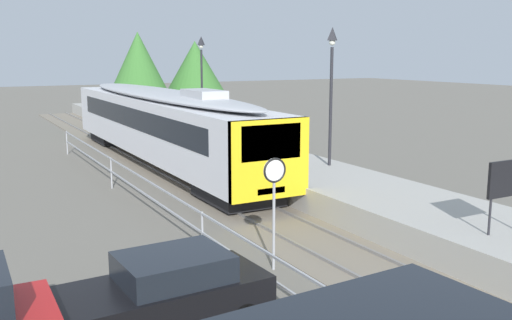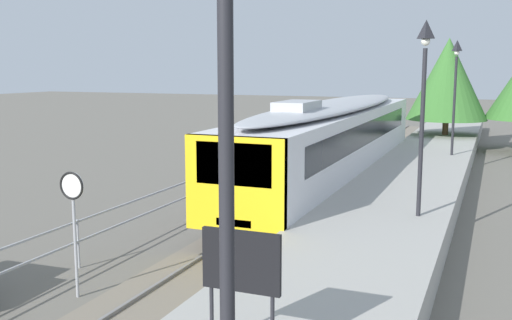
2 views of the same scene
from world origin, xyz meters
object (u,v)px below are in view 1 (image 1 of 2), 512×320
at_px(platform_lamp_far_end, 202,65).
at_px(platform_notice_board, 506,181).
at_px(parked_hatchback_black, 164,293).
at_px(speed_limit_sign, 274,186).
at_px(commuter_train, 161,121).
at_px(platform_lamp_mid_platform, 332,70).

xyz_separation_m(platform_lamp_far_end, platform_notice_board, (-1.39, -21.73, -2.44)).
bearing_deg(parked_hatchback_black, platform_notice_board, -4.82).
bearing_deg(parked_hatchback_black, platform_lamp_far_end, 64.81).
bearing_deg(speed_limit_sign, commuter_train, 81.55).
distance_m(platform_notice_board, speed_limit_sign, 5.63).
distance_m(platform_notice_board, parked_hatchback_black, 8.64).
xyz_separation_m(platform_notice_board, speed_limit_sign, (-5.04, 2.52, -0.06)).
bearing_deg(platform_notice_board, parked_hatchback_black, 175.18).
bearing_deg(platform_lamp_mid_platform, parked_hatchback_black, -139.56).
xyz_separation_m(commuter_train, platform_notice_board, (2.95, -16.57, 0.04)).
bearing_deg(speed_limit_sign, platform_lamp_mid_platform, 45.84).
relative_size(commuter_train, platform_lamp_mid_platform, 3.90).
height_order(platform_notice_board, parked_hatchback_black, platform_notice_board).
xyz_separation_m(speed_limit_sign, parked_hatchback_black, (-3.46, -1.81, -1.33)).
bearing_deg(platform_lamp_far_end, commuter_train, -130.06).
distance_m(commuter_train, platform_lamp_far_end, 7.19).
xyz_separation_m(platform_lamp_mid_platform, platform_notice_board, (-1.39, -9.14, -2.44)).
height_order(platform_lamp_mid_platform, platform_notice_board, platform_lamp_mid_platform).
distance_m(platform_lamp_mid_platform, platform_lamp_far_end, 12.59).
height_order(platform_lamp_mid_platform, speed_limit_sign, platform_lamp_mid_platform).
relative_size(platform_lamp_mid_platform, platform_lamp_far_end, 1.00).
bearing_deg(platform_lamp_far_end, platform_notice_board, -93.66).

